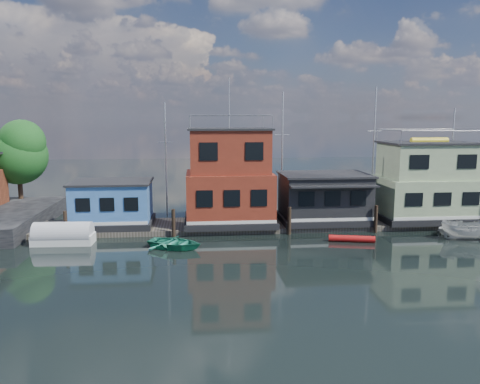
{
  "coord_description": "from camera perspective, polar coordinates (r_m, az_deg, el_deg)",
  "views": [
    {
      "loc": [
        -11.25,
        -26.03,
        9.09
      ],
      "look_at": [
        -7.62,
        12.0,
        3.0
      ],
      "focal_mm": 35.0,
      "sensor_mm": 36.0,
      "label": 1
    }
  ],
  "objects": [
    {
      "name": "red_kayak",
      "position": [
        35.67,
        13.46,
        -5.55
      ],
      "size": [
        3.36,
        1.25,
        0.49
      ],
      "primitive_type": "cylinder",
      "rotation": [
        0.0,
        1.57,
        -0.23
      ],
      "color": "red",
      "rests_on": "ground"
    },
    {
      "name": "dock",
      "position": [
        40.64,
        10.77,
        -3.74
      ],
      "size": [
        48.0,
        5.0,
        0.4
      ],
      "primitive_type": "cube",
      "color": "#595147",
      "rests_on": "ground"
    },
    {
      "name": "ground",
      "position": [
        29.78,
        17.26,
        -9.14
      ],
      "size": [
        160.0,
        160.0,
        0.0
      ],
      "primitive_type": "plane",
      "color": "black",
      "rests_on": "ground"
    },
    {
      "name": "pilings",
      "position": [
        37.74,
        11.51,
        -3.35
      ],
      "size": [
        42.28,
        0.28,
        2.2
      ],
      "color": "#2D2116",
      "rests_on": "ground"
    },
    {
      "name": "background_masts",
      "position": [
        46.98,
        14.52,
        4.45
      ],
      "size": [
        36.4,
        0.16,
        12.0
      ],
      "color": "silver",
      "rests_on": "ground"
    },
    {
      "name": "dinghy_white",
      "position": [
        40.31,
        23.9,
        -3.94
      ],
      "size": [
        2.75,
        2.62,
        1.13
      ],
      "primitive_type": "imported",
      "rotation": [
        0.0,
        0.0,
        2.05
      ],
      "color": "silver",
      "rests_on": "ground"
    },
    {
      "name": "houseboat_green",
      "position": [
        43.21,
        21.8,
        1.04
      ],
      "size": [
        8.4,
        5.9,
        7.03
      ],
      "color": "black",
      "rests_on": "dock"
    },
    {
      "name": "houseboat_red",
      "position": [
        38.45,
        -1.31,
        1.6
      ],
      "size": [
        7.4,
        5.9,
        11.86
      ],
      "color": "black",
      "rests_on": "dock"
    },
    {
      "name": "dinghy_teal",
      "position": [
        33.26,
        -7.92,
        -6.17
      ],
      "size": [
        4.71,
        4.16,
        0.81
      ],
      "primitive_type": "imported",
      "rotation": [
        0.0,
        0.0,
        1.14
      ],
      "color": "#227F63",
      "rests_on": "ground"
    },
    {
      "name": "houseboat_dark",
      "position": [
        40.06,
        10.19,
        -0.68
      ],
      "size": [
        7.4,
        6.1,
        4.06
      ],
      "color": "black",
      "rests_on": "dock"
    },
    {
      "name": "houseboat_blue",
      "position": [
        39.23,
        -15.28,
        -1.37
      ],
      "size": [
        6.4,
        4.9,
        3.66
      ],
      "color": "black",
      "rests_on": "dock"
    },
    {
      "name": "motorboat",
      "position": [
        39.14,
        26.21,
        -4.15
      ],
      "size": [
        4.32,
        2.72,
        1.56
      ],
      "primitive_type": "imported",
      "rotation": [
        0.0,
        0.0,
        1.25
      ],
      "color": "silver",
      "rests_on": "ground"
    },
    {
      "name": "tarp_runabout",
      "position": [
        36.37,
        -20.74,
        -4.96
      ],
      "size": [
        4.34,
        1.88,
        1.74
      ],
      "rotation": [
        0.0,
        0.0,
        -0.04
      ],
      "color": "silver",
      "rests_on": "ground"
    }
  ]
}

